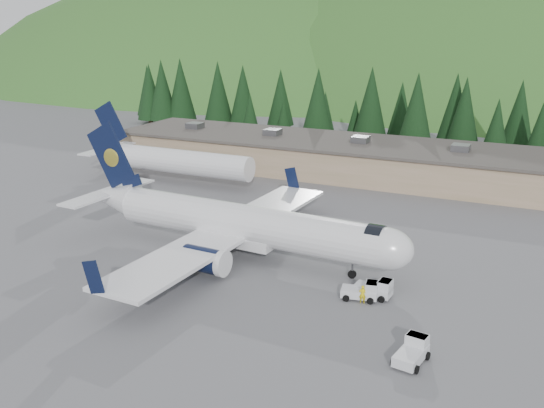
{
  "coord_description": "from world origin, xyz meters",
  "views": [
    {
      "loc": [
        26.98,
        -51.17,
        23.23
      ],
      "look_at": [
        0.0,
        6.0,
        4.0
      ],
      "focal_mm": 40.0,
      "sensor_mm": 36.0,
      "label": 1
    }
  ],
  "objects_px": {
    "baggage_tug_c": "(413,351)",
    "baggage_tug_a": "(363,291)",
    "airliner": "(237,224)",
    "second_airliner": "(167,159)",
    "terminal_building": "(329,155)",
    "ramp_worker": "(362,294)",
    "baggage_tug_b": "(376,289)"
  },
  "relations": [
    {
      "from": "baggage_tug_c",
      "to": "baggage_tug_a",
      "type": "bearing_deg",
      "value": 46.11
    },
    {
      "from": "baggage_tug_c",
      "to": "terminal_building",
      "type": "bearing_deg",
      "value": 35.13
    },
    {
      "from": "baggage_tug_b",
      "to": "baggage_tug_c",
      "type": "bearing_deg",
      "value": -57.05
    },
    {
      "from": "baggage_tug_a",
      "to": "airliner",
      "type": "bearing_deg",
      "value": 152.28
    },
    {
      "from": "baggage_tug_b",
      "to": "baggage_tug_c",
      "type": "height_order",
      "value": "baggage_tug_c"
    },
    {
      "from": "baggage_tug_b",
      "to": "ramp_worker",
      "type": "xyz_separation_m",
      "value": [
        -0.74,
        -1.68,
        0.05
      ]
    },
    {
      "from": "baggage_tug_c",
      "to": "ramp_worker",
      "type": "distance_m",
      "value": 9.48
    },
    {
      "from": "airliner",
      "to": "baggage_tug_c",
      "type": "bearing_deg",
      "value": -28.3
    },
    {
      "from": "airliner",
      "to": "terminal_building",
      "type": "height_order",
      "value": "airliner"
    },
    {
      "from": "airliner",
      "to": "baggage_tug_a",
      "type": "height_order",
      "value": "airliner"
    },
    {
      "from": "baggage_tug_c",
      "to": "ramp_worker",
      "type": "xyz_separation_m",
      "value": [
        -5.95,
        7.37,
        0.05
      ]
    },
    {
      "from": "terminal_building",
      "to": "ramp_worker",
      "type": "bearing_deg",
      "value": -66.43
    },
    {
      "from": "second_airliner",
      "to": "baggage_tug_a",
      "type": "relative_size",
      "value": 8.21
    },
    {
      "from": "airliner",
      "to": "second_airliner",
      "type": "relative_size",
      "value": 1.38
    },
    {
      "from": "second_airliner",
      "to": "terminal_building",
      "type": "relative_size",
      "value": 0.39
    },
    {
      "from": "second_airliner",
      "to": "airliner",
      "type": "bearing_deg",
      "value": -42.66
    },
    {
      "from": "airliner",
      "to": "ramp_worker",
      "type": "relative_size",
      "value": 23.24
    },
    {
      "from": "baggage_tug_a",
      "to": "terminal_building",
      "type": "height_order",
      "value": "terminal_building"
    },
    {
      "from": "baggage_tug_a",
      "to": "ramp_worker",
      "type": "height_order",
      "value": "baggage_tug_a"
    },
    {
      "from": "baggage_tug_b",
      "to": "airliner",
      "type": "bearing_deg",
      "value": 170.22
    },
    {
      "from": "second_airliner",
      "to": "baggage_tug_c",
      "type": "height_order",
      "value": "second_airliner"
    },
    {
      "from": "ramp_worker",
      "to": "baggage_tug_b",
      "type": "bearing_deg",
      "value": -124.91
    },
    {
      "from": "second_airliner",
      "to": "baggage_tug_a",
      "type": "height_order",
      "value": "second_airliner"
    },
    {
      "from": "airliner",
      "to": "second_airliner",
      "type": "xyz_separation_m",
      "value": [
        -23.81,
        21.94,
        -0.04
      ]
    },
    {
      "from": "baggage_tug_a",
      "to": "terminal_building",
      "type": "bearing_deg",
      "value": 102.95
    },
    {
      "from": "airliner",
      "to": "baggage_tug_a",
      "type": "bearing_deg",
      "value": -14.11
    },
    {
      "from": "baggage_tug_b",
      "to": "terminal_building",
      "type": "xyz_separation_m",
      "value": [
        -19.59,
        41.52,
        1.86
      ]
    },
    {
      "from": "terminal_building",
      "to": "ramp_worker",
      "type": "height_order",
      "value": "terminal_building"
    },
    {
      "from": "baggage_tug_a",
      "to": "baggage_tug_b",
      "type": "xyz_separation_m",
      "value": [
        0.94,
        0.92,
        0.02
      ]
    },
    {
      "from": "baggage_tug_b",
      "to": "baggage_tug_c",
      "type": "distance_m",
      "value": 10.45
    },
    {
      "from": "baggage_tug_a",
      "to": "ramp_worker",
      "type": "bearing_deg",
      "value": -86.15
    },
    {
      "from": "second_airliner",
      "to": "baggage_tug_b",
      "type": "distance_m",
      "value": 47.1
    }
  ]
}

